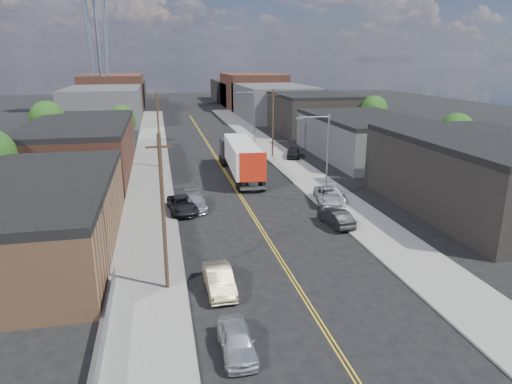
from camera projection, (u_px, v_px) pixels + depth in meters
name	position (u px, v px, depth m)	size (l,w,h in m)	color
ground	(209.00, 145.00, 77.68)	(260.00, 260.00, 0.00)	black
centerline	(221.00, 164.00, 63.59)	(0.32, 120.00, 0.01)	gold
sidewalk_left	(151.00, 167.00, 61.67)	(5.00, 140.00, 0.15)	slate
sidewalk_right	(286.00, 161.00, 65.48)	(5.00, 140.00, 0.15)	slate
warehouse_tan	(29.00, 218.00, 33.85)	(12.00, 22.00, 5.60)	brown
warehouse_brown	(81.00, 147.00, 58.12)	(12.00, 26.00, 6.60)	#532E21
industrial_right_a	(484.00, 174.00, 43.54)	(14.00, 22.00, 7.10)	black
industrial_right_b	(365.00, 136.00, 68.10)	(14.00, 24.00, 6.10)	#373739
industrial_right_c	(310.00, 112.00, 92.30)	(14.00, 22.00, 7.60)	black
skyline_left_a	(105.00, 105.00, 105.40)	(16.00, 30.00, 8.00)	#373739
skyline_right_a	(273.00, 102.00, 113.43)	(16.00, 30.00, 8.00)	#373739
skyline_left_b	(114.00, 93.00, 128.60)	(16.00, 26.00, 10.00)	#532E21
skyline_right_b	(252.00, 91.00, 136.63)	(16.00, 26.00, 10.00)	#532E21
skyline_left_c	(119.00, 93.00, 147.79)	(16.00, 40.00, 7.00)	black
skyline_right_c	(241.00, 92.00, 155.82)	(16.00, 40.00, 7.00)	black
streetlight_near	(324.00, 152.00, 44.85)	(3.39, 0.25, 9.00)	gray
streetlight_far	(252.00, 113.00, 77.71)	(3.39, 0.25, 9.00)	gray
utility_pole_left_near	(163.00, 213.00, 27.65)	(1.60, 0.26, 10.00)	black
utility_pole_left_far	(159.00, 130.00, 60.51)	(1.60, 0.26, 10.00)	black
utility_pole_right	(273.00, 123.00, 66.62)	(1.60, 0.26, 10.00)	black
chainlink_fence	(102.00, 347.00, 22.14)	(0.05, 16.00, 1.22)	slate
tree_left_mid	(48.00, 121.00, 66.64)	(5.10, 5.04, 8.37)	black
tree_left_far	(123.00, 119.00, 75.48)	(4.35, 4.20, 6.97)	black
tree_right_near	(456.00, 132.00, 59.82)	(4.60, 4.48, 7.44)	black
tree_right_far	(374.00, 111.00, 82.26)	(4.85, 4.76, 7.91)	black
semi_truck	(239.00, 155.00, 57.05)	(3.63, 17.43, 4.54)	silver
car_left_a	(237.00, 341.00, 22.59)	(1.65, 4.11, 1.40)	#B9BDBF
car_left_b	(219.00, 280.00, 28.69)	(1.61, 4.62, 1.52)	#948760
car_left_c	(182.00, 205.00, 43.56)	(2.46, 5.34, 1.49)	black
car_left_d	(195.00, 202.00, 44.52)	(2.05, 5.04, 1.46)	#9C9EA1
car_right_oncoming	(336.00, 218.00, 40.00)	(1.58, 4.52, 1.49)	black
car_right_lot_a	(328.00, 195.00, 46.09)	(2.44, 5.29, 1.47)	silver
car_right_lot_b	(333.00, 195.00, 46.56)	(1.86, 4.56, 1.32)	#B4B4B4
car_right_lot_c	(293.00, 152.00, 67.08)	(1.83, 4.56, 1.55)	black
car_ahead_truck	(245.00, 157.00, 65.07)	(2.22, 4.82, 1.34)	black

